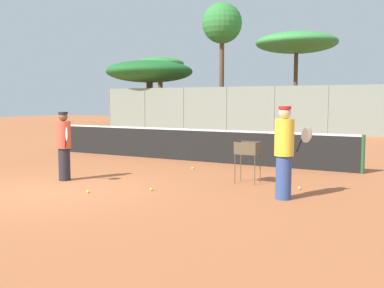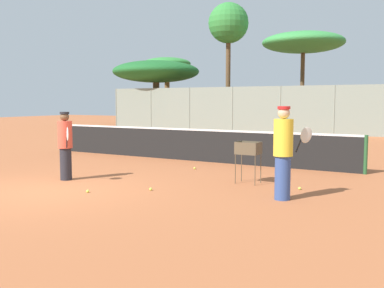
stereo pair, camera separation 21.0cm
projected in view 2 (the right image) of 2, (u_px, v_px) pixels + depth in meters
The scene contains 15 objects.
ground_plane at pixel (47, 191), 9.91m from camera, with size 80.00×80.00×0.00m, color #B26038.
tennis_net at pixel (187, 144), 15.01m from camera, with size 11.44×0.10×1.07m.
back_fence at pixel (306, 110), 26.80m from camera, with size 29.36×0.08×2.90m.
tree_0 at pixel (156, 72), 34.43m from camera, with size 6.63×6.63×5.05m.
tree_2 at pixel (303, 43), 30.95m from camera, with size 5.64×5.64×6.70m.
tree_3 at pixel (167, 65), 38.54m from camera, with size 4.10×4.10×5.69m.
tree_4 at pixel (228, 25), 31.97m from camera, with size 2.87×2.87×8.95m.
player_white_outfit at pixel (283, 152), 8.99m from camera, with size 0.65×0.82×1.88m.
player_red_cap at pixel (65, 145), 11.25m from camera, with size 0.77×0.64×1.72m.
ball_cart at pixel (249, 152), 10.79m from camera, with size 0.56×0.41×1.01m.
tennis_ball_0 at pixel (151, 189), 9.99m from camera, with size 0.07×0.07×0.07m, color #D1E54C.
tennis_ball_1 at pixel (88, 191), 9.75m from camera, with size 0.07×0.07×0.07m, color #D1E54C.
tennis_ball_2 at pixel (300, 188), 10.07m from camera, with size 0.07×0.07×0.07m, color #D1E54C.
tennis_ball_4 at pixel (195, 168), 13.10m from camera, with size 0.07×0.07×0.07m, color #D1E54C.
parked_car at pixel (259, 119), 32.63m from camera, with size 4.20×1.70×1.60m.
Camera 2 is at (7.72, -6.79, 1.99)m, focal length 42.00 mm.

